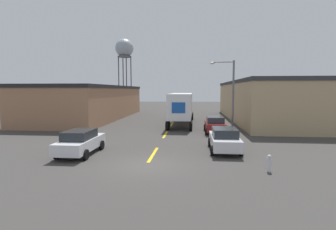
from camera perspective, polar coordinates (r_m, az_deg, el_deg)
ground_plane at (r=14.80m, az=-4.73°, el=-10.86°), size 160.00×160.00×0.00m
road_centerline at (r=24.62m, az=-0.56°, el=-4.25°), size 0.20×19.19×0.01m
warehouse_left at (r=40.51m, az=-16.38°, el=2.76°), size 9.62×25.31×4.80m
warehouse_right at (r=39.36m, az=23.13°, el=2.90°), size 13.59×27.19×5.39m
semi_truck at (r=32.17m, az=3.04°, el=2.06°), size 2.85×12.85×3.75m
parked_car_right_near at (r=18.33m, az=12.17°, el=-5.15°), size 2.00×4.44×1.59m
parked_car_left_near at (r=17.95m, az=-18.52°, el=-5.54°), size 2.00×4.44×1.59m
parked_car_right_mid at (r=25.93m, az=10.18°, el=-2.02°), size 2.00×4.44×1.59m
water_tower at (r=72.56m, az=-9.46°, el=13.89°), size 4.83×4.83×17.68m
street_lamp at (r=26.99m, az=13.34°, el=5.33°), size 2.51×0.32×7.08m
fire_hydrant at (r=14.44m, az=21.14°, el=-9.80°), size 0.22×0.22×0.89m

